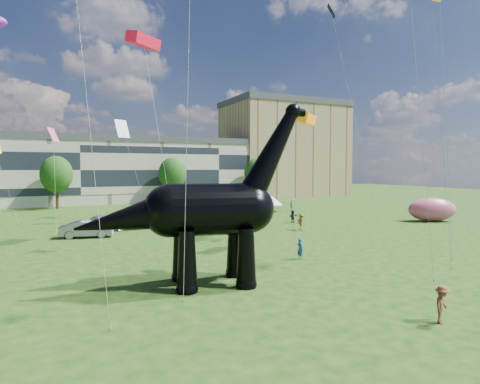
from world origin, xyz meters
name	(u,v)px	position (x,y,z in m)	size (l,w,h in m)	color
ground	(282,279)	(0.00, 0.00, 0.00)	(220.00, 220.00, 0.00)	#16330C
terrace_row	(79,172)	(-8.00, 62.00, 6.00)	(78.00, 11.00, 12.00)	beige
apartment_block	(284,151)	(40.00, 65.00, 11.00)	(28.00, 18.00, 22.00)	tan
tree_mid_left	(56,171)	(-12.00, 53.00, 6.29)	(5.20, 5.20, 9.44)	#382314
tree_mid_right	(172,171)	(8.00, 53.00, 6.29)	(5.20, 5.20, 9.44)	#382314
tree_far_right	(257,171)	(26.00, 53.00, 6.29)	(5.20, 5.20, 9.44)	#382314
dinosaur_sculpture	(202,213)	(-4.83, 1.16, 4.28)	(13.94, 4.80, 11.35)	black
car_silver	(100,221)	(-7.76, 27.95, 0.71)	(1.67, 4.16, 1.42)	#B9BABF
car_grey	(87,229)	(-9.76, 21.25, 0.84)	(1.77, 5.08, 1.67)	gray
car_white	(135,223)	(-4.31, 24.85, 0.72)	(2.38, 5.16, 1.43)	white
car_dark	(214,217)	(5.73, 26.02, 0.68)	(1.89, 4.65, 1.35)	#595960
gazebo_near	(245,206)	(10.97, 27.88, 1.75)	(4.36, 4.36, 2.49)	white
gazebo_far	(271,200)	(18.52, 33.74, 1.76)	(4.35, 4.35, 2.51)	silver
inflatable_pink	(432,210)	(31.62, 14.87, 1.53)	(6.12, 3.06, 3.06)	#CE507B
visitors	(211,229)	(1.28, 15.60, 0.86)	(48.67, 44.04, 1.89)	gray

